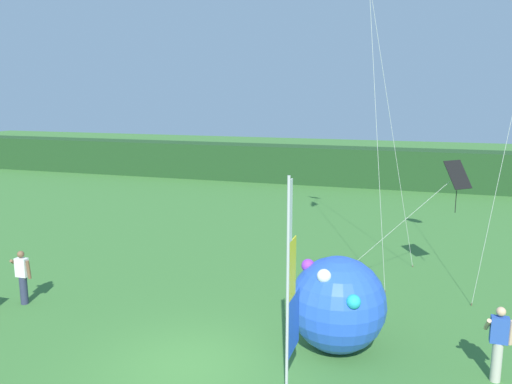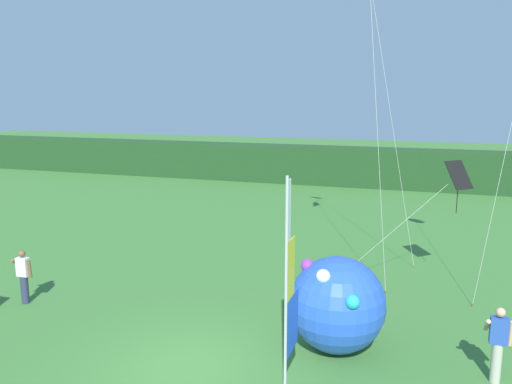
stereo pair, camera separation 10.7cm
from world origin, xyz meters
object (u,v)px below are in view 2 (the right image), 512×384
object	(u,v)px
inflatable_balloon	(337,304)
banner_flag	(290,292)
person_near_banner	(24,275)
person_mid_field	(498,343)
kite_black_diamond_3	(455,179)

from	to	relation	value
inflatable_balloon	banner_flag	bearing A→B (deg)	-105.71
person_near_banner	person_mid_field	distance (m)	12.67
banner_flag	person_near_banner	world-z (taller)	banner_flag
person_mid_field	kite_black_diamond_3	world-z (taller)	kite_black_diamond_3
banner_flag	person_mid_field	xyz separation A→B (m)	(4.09, 1.79, -1.30)
person_near_banner	person_mid_field	world-z (taller)	person_mid_field
person_mid_field	inflatable_balloon	world-z (taller)	inflatable_balloon
kite_black_diamond_3	person_mid_field	bearing A→B (deg)	-81.49
banner_flag	person_mid_field	size ratio (longest dim) A/B	2.72
person_mid_field	kite_black_diamond_3	bearing A→B (deg)	98.51
person_near_banner	banner_flag	bearing A→B (deg)	-14.11
person_near_banner	inflatable_balloon	distance (m)	9.19
person_near_banner	inflatable_balloon	size ratio (longest dim) A/B	0.70
person_near_banner	inflatable_balloon	xyz separation A→B (m)	(9.18, 0.02, 0.30)
banner_flag	inflatable_balloon	size ratio (longest dim) A/B	2.00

